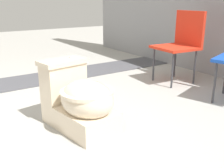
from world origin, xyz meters
name	(u,v)px	position (x,y,z in m)	size (l,w,h in m)	color
ground_plane	(46,131)	(0.00, 0.00, 0.00)	(14.00, 14.00, 0.00)	#A8A59E
gravel_strip	(45,78)	(-1.37, 0.50, 0.01)	(0.56, 8.00, 0.01)	#4C4C51
toilet	(80,101)	(0.08, 0.26, 0.22)	(0.68, 0.47, 0.52)	beige
folding_chair_left	(182,39)	(-0.35, 1.84, 0.51)	(0.48, 0.48, 0.83)	red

